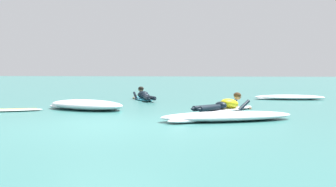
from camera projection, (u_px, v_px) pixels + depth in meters
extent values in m
plane|color=#387A75|center=(176.00, 96.00, 18.07)|extent=(120.00, 120.00, 0.00)
ellipsoid|color=silver|center=(228.00, 109.00, 11.33)|extent=(1.64, 2.07, 0.07)
ellipsoid|color=silver|center=(249.00, 107.00, 12.08)|extent=(0.26, 0.27, 0.06)
ellipsoid|color=yellow|center=(229.00, 103.00, 11.36)|extent=(0.72, 0.80, 0.35)
ellipsoid|color=black|center=(221.00, 105.00, 11.07)|extent=(0.44, 0.42, 0.20)
cylinder|color=black|center=(205.00, 108.00, 10.71)|extent=(0.64, 0.77, 0.14)
ellipsoid|color=black|center=(194.00, 109.00, 10.41)|extent=(0.21, 0.24, 0.08)
cylinder|color=black|center=(210.00, 108.00, 10.60)|extent=(0.57, 0.81, 0.14)
ellipsoid|color=black|center=(200.00, 109.00, 10.26)|extent=(0.21, 0.24, 0.08)
cylinder|color=black|center=(231.00, 105.00, 11.79)|extent=(0.40, 0.52, 0.33)
sphere|color=tan|center=(238.00, 108.00, 12.07)|extent=(0.09, 0.09, 0.09)
cylinder|color=black|center=(243.00, 106.00, 11.47)|extent=(0.40, 0.52, 0.33)
sphere|color=tan|center=(250.00, 109.00, 11.74)|extent=(0.09, 0.09, 0.09)
sphere|color=tan|center=(238.00, 96.00, 11.64)|extent=(0.21, 0.21, 0.21)
ellipsoid|color=#47331E|center=(237.00, 95.00, 11.63)|extent=(0.29, 0.29, 0.16)
ellipsoid|color=#2DB2D1|center=(143.00, 99.00, 15.50)|extent=(1.31, 2.03, 0.07)
ellipsoid|color=#2DB2D1|center=(138.00, 97.00, 16.40)|extent=(0.26, 0.26, 0.06)
ellipsoid|color=black|center=(143.00, 95.00, 15.54)|extent=(0.64, 0.77, 0.35)
ellipsoid|color=black|center=(145.00, 96.00, 15.16)|extent=(0.43, 0.40, 0.20)
cylinder|color=black|center=(147.00, 98.00, 14.58)|extent=(0.44, 0.86, 0.14)
ellipsoid|color=black|center=(149.00, 99.00, 14.16)|extent=(0.18, 0.24, 0.08)
cylinder|color=black|center=(151.00, 98.00, 14.63)|extent=(0.53, 0.83, 0.14)
ellipsoid|color=black|center=(154.00, 98.00, 14.22)|extent=(0.18, 0.24, 0.08)
cylinder|color=black|center=(135.00, 96.00, 15.83)|extent=(0.32, 0.56, 0.33)
sphere|color=#8C6647|center=(134.00, 98.00, 16.20)|extent=(0.09, 0.09, 0.09)
cylinder|color=black|center=(147.00, 96.00, 15.93)|extent=(0.32, 0.56, 0.33)
sphere|color=#8C6647|center=(145.00, 98.00, 16.28)|extent=(0.09, 0.09, 0.09)
sphere|color=#8C6647|center=(141.00, 89.00, 15.90)|extent=(0.21, 0.21, 0.21)
ellipsoid|color=black|center=(141.00, 89.00, 15.88)|extent=(0.28, 0.27, 0.16)
ellipsoid|color=white|center=(1.00, 110.00, 11.10)|extent=(2.21, 1.38, 0.07)
cube|color=yellow|center=(1.00, 109.00, 11.10)|extent=(1.70, 0.78, 0.01)
ellipsoid|color=white|center=(227.00, 116.00, 9.05)|extent=(3.18, 2.04, 0.20)
ellipsoid|color=white|center=(256.00, 116.00, 9.37)|extent=(1.14, 0.57, 0.14)
ellipsoid|color=white|center=(189.00, 120.00, 8.75)|extent=(1.11, 1.11, 0.11)
ellipsoid|color=white|center=(290.00, 97.00, 15.69)|extent=(2.68, 1.10, 0.18)
ellipsoid|color=white|center=(306.00, 98.00, 15.77)|extent=(1.03, 0.67, 0.13)
ellipsoid|color=white|center=(269.00, 98.00, 15.68)|extent=(1.03, 0.68, 0.10)
ellipsoid|color=white|center=(86.00, 105.00, 11.60)|extent=(2.68, 1.94, 0.28)
ellipsoid|color=white|center=(107.00, 107.00, 11.45)|extent=(0.89, 0.58, 0.20)
ellipsoid|color=white|center=(64.00, 106.00, 11.87)|extent=(0.89, 0.60, 0.16)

